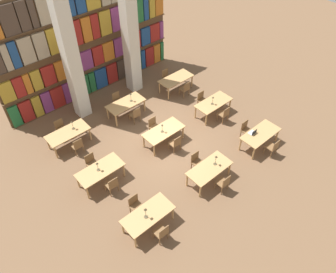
% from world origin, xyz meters
% --- Properties ---
extents(ground_plane, '(40.00, 40.00, 0.00)m').
position_xyz_m(ground_plane, '(0.00, 0.00, 0.00)').
color(ground_plane, brown).
extents(bookshelf_bank, '(9.23, 0.35, 5.50)m').
position_xyz_m(bookshelf_bank, '(0.01, 5.40, 2.70)').
color(bookshelf_bank, brown).
rests_on(bookshelf_bank, ground_plane).
extents(pillar_left, '(0.60, 0.60, 6.00)m').
position_xyz_m(pillar_left, '(-1.55, 4.17, 3.00)').
color(pillar_left, silver).
rests_on(pillar_left, ground_plane).
extents(pillar_center, '(0.60, 0.60, 6.00)m').
position_xyz_m(pillar_center, '(1.55, 4.17, 3.00)').
color(pillar_center, silver).
rests_on(pillar_center, ground_plane).
extents(reading_table_0, '(1.81, 0.86, 0.72)m').
position_xyz_m(reading_table_0, '(-3.04, -2.69, 0.64)').
color(reading_table_0, tan).
rests_on(reading_table_0, ground_plane).
extents(chair_0, '(0.42, 0.40, 0.86)m').
position_xyz_m(chair_0, '(-3.03, -3.40, 0.46)').
color(chair_0, brown).
rests_on(chair_0, ground_plane).
extents(chair_1, '(0.42, 0.40, 0.86)m').
position_xyz_m(chair_1, '(-3.03, -1.97, 0.46)').
color(chair_1, brown).
rests_on(chair_1, ground_plane).
extents(desk_lamp_0, '(0.14, 0.14, 0.49)m').
position_xyz_m(desk_lamp_0, '(-3.15, -2.73, 1.05)').
color(desk_lamp_0, brown).
rests_on(desk_lamp_0, reading_table_0).
extents(reading_table_1, '(1.81, 0.86, 0.72)m').
position_xyz_m(reading_table_1, '(0.01, -2.66, 0.64)').
color(reading_table_1, tan).
rests_on(reading_table_1, ground_plane).
extents(chair_2, '(0.42, 0.40, 0.86)m').
position_xyz_m(chair_2, '(0.05, -3.37, 0.46)').
color(chair_2, brown).
rests_on(chair_2, ground_plane).
extents(chair_3, '(0.42, 0.40, 0.86)m').
position_xyz_m(chair_3, '(0.05, -1.95, 0.46)').
color(chair_3, brown).
rests_on(chair_3, ground_plane).
extents(desk_lamp_1, '(0.14, 0.14, 0.47)m').
position_xyz_m(desk_lamp_1, '(0.31, -2.67, 1.04)').
color(desk_lamp_1, brown).
rests_on(desk_lamp_1, reading_table_1).
extents(reading_table_2, '(1.81, 0.86, 0.72)m').
position_xyz_m(reading_table_2, '(3.03, -2.77, 0.64)').
color(reading_table_2, tan).
rests_on(reading_table_2, ground_plane).
extents(chair_4, '(0.42, 0.40, 0.86)m').
position_xyz_m(chair_4, '(3.00, -3.49, 0.46)').
color(chair_4, brown).
rests_on(chair_4, ground_plane).
extents(chair_5, '(0.42, 0.40, 0.86)m').
position_xyz_m(chair_5, '(3.00, -2.06, 0.46)').
color(chair_5, brown).
rests_on(chair_5, ground_plane).
extents(laptop, '(0.32, 0.22, 0.21)m').
position_xyz_m(laptop, '(2.78, -2.54, 0.76)').
color(laptop, silver).
rests_on(laptop, reading_table_2).
extents(reading_table_3, '(1.81, 0.86, 0.72)m').
position_xyz_m(reading_table_3, '(-3.18, 0.04, 0.64)').
color(reading_table_3, tan).
rests_on(reading_table_3, ground_plane).
extents(chair_6, '(0.42, 0.40, 0.86)m').
position_xyz_m(chair_6, '(-3.15, -0.67, 0.46)').
color(chair_6, brown).
rests_on(chair_6, ground_plane).
extents(chair_7, '(0.42, 0.40, 0.86)m').
position_xyz_m(chair_7, '(-3.15, 0.75, 0.46)').
color(chair_7, brown).
rests_on(chair_7, ground_plane).
extents(desk_lamp_2, '(0.14, 0.14, 0.42)m').
position_xyz_m(desk_lamp_2, '(-3.23, 0.06, 1.01)').
color(desk_lamp_2, brown).
rests_on(desk_lamp_2, reading_table_3).
extents(reading_table_4, '(1.81, 0.86, 0.72)m').
position_xyz_m(reading_table_4, '(0.06, 0.08, 0.64)').
color(reading_table_4, tan).
rests_on(reading_table_4, ground_plane).
extents(chair_8, '(0.42, 0.40, 0.86)m').
position_xyz_m(chair_8, '(0.10, -0.63, 0.46)').
color(chair_8, brown).
rests_on(chair_8, ground_plane).
extents(chair_9, '(0.42, 0.40, 0.86)m').
position_xyz_m(chair_9, '(0.10, 0.79, 0.46)').
color(chair_9, brown).
rests_on(chair_9, ground_plane).
extents(desk_lamp_3, '(0.14, 0.14, 0.42)m').
position_xyz_m(desk_lamp_3, '(-0.04, 0.06, 1.00)').
color(desk_lamp_3, brown).
rests_on(desk_lamp_3, reading_table_4).
extents(reading_table_5, '(1.81, 0.86, 0.72)m').
position_xyz_m(reading_table_5, '(3.09, -0.01, 0.64)').
color(reading_table_5, tan).
rests_on(reading_table_5, ground_plane).
extents(chair_10, '(0.42, 0.40, 0.86)m').
position_xyz_m(chair_10, '(3.07, -0.72, 0.46)').
color(chair_10, brown).
rests_on(chair_10, ground_plane).
extents(chair_11, '(0.42, 0.40, 0.86)m').
position_xyz_m(chair_11, '(3.07, 0.70, 0.46)').
color(chair_11, brown).
rests_on(chair_11, ground_plane).
extents(desk_lamp_4, '(0.14, 0.14, 0.43)m').
position_xyz_m(desk_lamp_4, '(2.94, -0.06, 1.01)').
color(desk_lamp_4, brown).
rests_on(desk_lamp_4, reading_table_5).
extents(reading_table_6, '(1.81, 0.86, 0.72)m').
position_xyz_m(reading_table_6, '(-3.09, 2.69, 0.64)').
color(reading_table_6, tan).
rests_on(reading_table_6, ground_plane).
extents(chair_12, '(0.42, 0.40, 0.86)m').
position_xyz_m(chair_12, '(-3.08, 1.97, 0.46)').
color(chair_12, brown).
rests_on(chair_12, ground_plane).
extents(chair_13, '(0.42, 0.40, 0.86)m').
position_xyz_m(chair_13, '(-3.08, 3.40, 0.46)').
color(chair_13, brown).
rests_on(chair_13, ground_plane).
extents(desk_lamp_5, '(0.14, 0.14, 0.43)m').
position_xyz_m(desk_lamp_5, '(-2.78, 2.72, 1.01)').
color(desk_lamp_5, brown).
rests_on(desk_lamp_5, reading_table_6).
extents(reading_table_7, '(1.81, 0.86, 0.72)m').
position_xyz_m(reading_table_7, '(-0.05, 2.68, 0.64)').
color(reading_table_7, tan).
rests_on(reading_table_7, ground_plane).
extents(chair_14, '(0.42, 0.40, 0.86)m').
position_xyz_m(chair_14, '(-0.04, 1.96, 0.46)').
color(chair_14, brown).
rests_on(chair_14, ground_plane).
extents(chair_15, '(0.42, 0.40, 0.86)m').
position_xyz_m(chair_15, '(-0.04, 3.39, 0.46)').
color(chair_15, brown).
rests_on(chair_15, ground_plane).
extents(desk_lamp_6, '(0.14, 0.14, 0.45)m').
position_xyz_m(desk_lamp_6, '(0.24, 2.63, 1.03)').
color(desk_lamp_6, brown).
rests_on(desk_lamp_6, reading_table_7).
extents(reading_table_8, '(1.81, 0.86, 0.72)m').
position_xyz_m(reading_table_8, '(3.09, 2.62, 0.64)').
color(reading_table_8, tan).
rests_on(reading_table_8, ground_plane).
extents(chair_16, '(0.42, 0.40, 0.86)m').
position_xyz_m(chair_16, '(3.07, 1.90, 0.46)').
color(chair_16, brown).
rests_on(chair_16, ground_plane).
extents(chair_17, '(0.42, 0.40, 0.86)m').
position_xyz_m(chair_17, '(3.07, 3.33, 0.46)').
color(chair_17, brown).
rests_on(chair_17, ground_plane).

